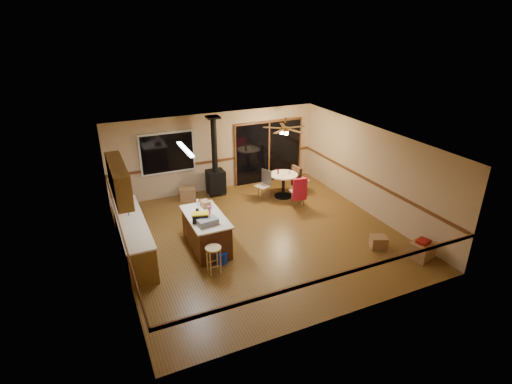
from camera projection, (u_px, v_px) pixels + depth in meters
floor at (261, 235)px, 10.70m from camera, size 7.00×7.00×0.00m
ceiling at (261, 142)px, 9.65m from camera, size 7.00×7.00×0.00m
wall_back at (216, 152)px, 13.09m from camera, size 7.00×0.00×7.00m
wall_front at (342, 261)px, 7.25m from camera, size 7.00×0.00×7.00m
wall_left at (118, 217)px, 8.86m from camera, size 0.00×7.00×7.00m
wall_right at (371, 171)px, 11.49m from camera, size 0.00×7.00×7.00m
chair_rail at (261, 202)px, 10.30m from camera, size 7.00×7.00×0.08m
window at (167, 153)px, 12.37m from camera, size 1.72×0.10×1.32m
sliding_door at (269, 152)px, 13.87m from camera, size 2.52×0.10×2.10m
lower_cabinets at (133, 238)px, 9.74m from camera, size 0.60×3.00×0.86m
countertop at (131, 221)px, 9.56m from camera, size 0.64×3.04×0.04m
upper_cabinets at (119, 180)px, 9.27m from camera, size 0.35×2.00×0.80m
kitchen_island at (206, 232)px, 9.95m from camera, size 0.88×1.68×0.90m
wood_stove at (215, 174)px, 12.87m from camera, size 0.55×0.50×2.52m
ceiling_fan at (285, 130)px, 12.11m from camera, size 0.24×0.24×0.55m
fluorescent_strip at (185, 149)px, 9.24m from camera, size 0.10×1.20×0.04m
toolbox_grey at (208, 222)px, 9.33m from camera, size 0.50×0.32×0.15m
toolbox_black at (200, 218)px, 9.44m from camera, size 0.41×0.29×0.20m
toolbox_yellow_lid at (200, 214)px, 9.40m from camera, size 0.45×0.31×0.03m
box_on_island at (205, 204)px, 10.19m from camera, size 0.23×0.29×0.18m
bottle_dark at (198, 214)px, 9.58m from camera, size 0.09×0.09×0.27m
bottle_pink at (209, 211)px, 9.79m from camera, size 0.08×0.08×0.23m
bottle_white at (198, 202)px, 10.29m from camera, size 0.07×0.07×0.16m
bar_stool at (214, 260)px, 9.03m from camera, size 0.42×0.42×0.66m
blue_bucket at (221, 257)px, 9.48m from camera, size 0.34×0.34×0.27m
dining_table at (283, 181)px, 12.79m from camera, size 0.90×0.90×0.78m
glass_red at (278, 172)px, 12.69m from camera, size 0.06×0.06×0.15m
glass_cream at (289, 172)px, 12.69m from camera, size 0.06×0.06×0.13m
chair_left at (265, 181)px, 12.66m from camera, size 0.53×0.52×0.51m
chair_near at (299, 189)px, 12.06m from camera, size 0.47×0.51×0.70m
chair_right at (297, 177)px, 12.98m from camera, size 0.50×0.47×0.70m
box_under_window at (188, 193)px, 12.74m from camera, size 0.58×0.51×0.40m
box_corner_a at (422, 250)px, 9.63m from camera, size 0.64×0.58×0.41m
box_corner_b at (378, 242)px, 10.07m from camera, size 0.49×0.46×0.31m
box_small_red at (423, 241)px, 9.53m from camera, size 0.35×0.32×0.08m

